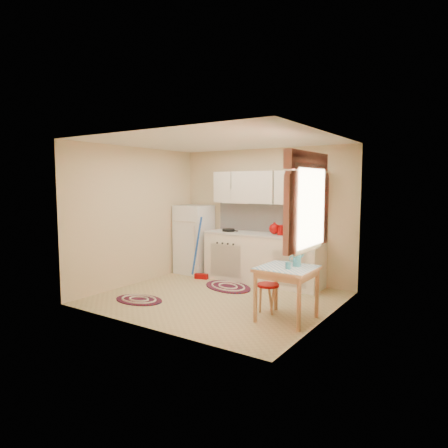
{
  "coord_description": "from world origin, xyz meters",
  "views": [
    {
      "loc": [
        3.58,
        -5.17,
        1.85
      ],
      "look_at": [
        -0.03,
        0.25,
        1.18
      ],
      "focal_mm": 32.0,
      "sensor_mm": 36.0,
      "label": 1
    }
  ],
  "objects_px": {
    "table": "(287,294)",
    "stool": "(268,298)",
    "base_cabinets": "(262,259)",
    "fridge": "(194,239)"
  },
  "relations": [
    {
      "from": "table",
      "to": "stool",
      "type": "distance_m",
      "value": 0.4
    },
    {
      "from": "base_cabinets",
      "to": "table",
      "type": "relative_size",
      "value": 3.12
    },
    {
      "from": "base_cabinets",
      "to": "stool",
      "type": "xyz_separation_m",
      "value": [
        0.89,
        -1.5,
        -0.23
      ]
    },
    {
      "from": "fridge",
      "to": "stool",
      "type": "xyz_separation_m",
      "value": [
        2.46,
        -1.45,
        -0.49
      ]
    },
    {
      "from": "fridge",
      "to": "table",
      "type": "distance_m",
      "value": 3.24
    },
    {
      "from": "fridge",
      "to": "table",
      "type": "xyz_separation_m",
      "value": [
        2.81,
        -1.58,
        -0.34
      ]
    },
    {
      "from": "base_cabinets",
      "to": "stool",
      "type": "bearing_deg",
      "value": -59.2
    },
    {
      "from": "table",
      "to": "stool",
      "type": "relative_size",
      "value": 1.71
    },
    {
      "from": "stool",
      "to": "base_cabinets",
      "type": "bearing_deg",
      "value": 120.8
    },
    {
      "from": "fridge",
      "to": "table",
      "type": "bearing_deg",
      "value": -29.31
    }
  ]
}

